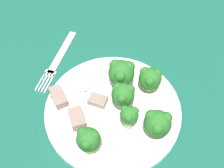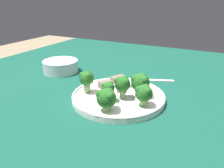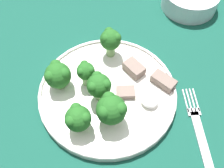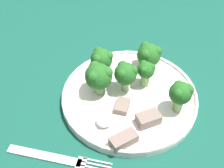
% 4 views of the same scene
% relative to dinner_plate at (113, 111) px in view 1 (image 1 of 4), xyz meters
% --- Properties ---
extents(table, '(1.33, 1.19, 0.76)m').
position_rel_dinner_plate_xyz_m(table, '(0.06, 0.08, -0.09)').
color(table, '#114738').
rests_on(table, ground_plane).
extents(dinner_plate, '(0.26, 0.26, 0.02)m').
position_rel_dinner_plate_xyz_m(dinner_plate, '(0.00, 0.00, 0.00)').
color(dinner_plate, white).
rests_on(dinner_plate, table).
extents(fork, '(0.08, 0.17, 0.00)m').
position_rel_dinner_plate_xyz_m(fork, '(0.18, -0.03, -0.01)').
color(fork, silver).
rests_on(fork, table).
extents(broccoli_floret_near_rim_left, '(0.05, 0.05, 0.06)m').
position_rel_dinner_plate_xyz_m(broccoli_floret_near_rim_left, '(-0.09, -0.01, 0.04)').
color(broccoli_floret_near_rim_left, '#7FA866').
rests_on(broccoli_floret_near_rim_left, dinner_plate).
extents(broccoli_floret_center_left, '(0.05, 0.05, 0.07)m').
position_rel_dinner_plate_xyz_m(broccoli_floret_center_left, '(0.02, -0.05, 0.04)').
color(broccoli_floret_center_left, '#7FA866').
rests_on(broccoli_floret_center_left, dinner_plate).
extents(broccoli_floret_back_left, '(0.04, 0.04, 0.06)m').
position_rel_dinner_plate_xyz_m(broccoli_floret_back_left, '(-0.01, -0.02, 0.05)').
color(broccoli_floret_back_left, '#7FA866').
rests_on(broccoli_floret_back_left, dinner_plate).
extents(broccoli_floret_front_left, '(0.04, 0.04, 0.06)m').
position_rel_dinner_plate_xyz_m(broccoli_floret_front_left, '(-0.02, 0.09, 0.05)').
color(broccoli_floret_front_left, '#7FA866').
rests_on(broccoli_floret_front_left, dinner_plate).
extents(broccoli_floret_center_back, '(0.03, 0.03, 0.06)m').
position_rel_dinner_plate_xyz_m(broccoli_floret_center_back, '(-0.04, 0.01, 0.04)').
color(broccoli_floret_center_back, '#7FA866').
rests_on(broccoli_floret_center_back, dinner_plate).
extents(broccoli_floret_mid_cluster, '(0.05, 0.04, 0.06)m').
position_rel_dinner_plate_xyz_m(broccoli_floret_mid_cluster, '(-0.02, -0.08, 0.04)').
color(broccoli_floret_mid_cluster, '#7FA866').
rests_on(broccoli_floret_mid_cluster, dinner_plate).
extents(meat_slice_front_slice, '(0.05, 0.04, 0.02)m').
position_rel_dinner_plate_xyz_m(meat_slice_front_slice, '(0.04, 0.06, 0.01)').
color(meat_slice_front_slice, '#756056').
rests_on(meat_slice_front_slice, dinner_plate).
extents(meat_slice_middle_slice, '(0.05, 0.04, 0.02)m').
position_rel_dinner_plate_xyz_m(meat_slice_middle_slice, '(0.10, 0.05, 0.01)').
color(meat_slice_middle_slice, '#756056').
rests_on(meat_slice_middle_slice, dinner_plate).
extents(meat_slice_rear_slice, '(0.04, 0.03, 0.01)m').
position_rel_dinner_plate_xyz_m(meat_slice_rear_slice, '(0.03, 0.01, 0.01)').
color(meat_slice_rear_slice, '#756056').
rests_on(meat_slice_rear_slice, dinner_plate).
extents(sauce_dollop, '(0.03, 0.03, 0.02)m').
position_rel_dinner_plate_xyz_m(sauce_dollop, '(0.08, -0.00, 0.01)').
color(sauce_dollop, white).
rests_on(sauce_dollop, dinner_plate).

